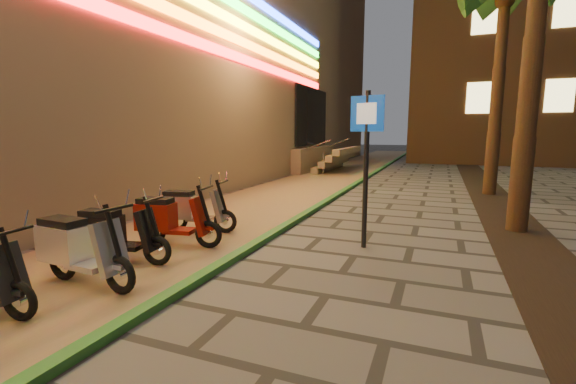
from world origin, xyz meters
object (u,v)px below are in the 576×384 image
at_px(pedestrian_sign, 366,148).
at_px(scooter_9, 190,209).
at_px(scooter_6, 77,248).
at_px(scooter_7, 114,233).
at_px(scooter_8, 168,219).

bearing_deg(pedestrian_sign, scooter_9, -162.74).
height_order(pedestrian_sign, scooter_9, pedestrian_sign).
xyz_separation_m(scooter_6, scooter_7, (-0.22, 0.85, -0.03)).
relative_size(scooter_6, scooter_8, 1.02).
relative_size(scooter_7, scooter_8, 0.96).
relative_size(scooter_7, scooter_9, 0.99).
height_order(scooter_6, scooter_8, scooter_6).
height_order(scooter_6, scooter_7, scooter_6).
xyz_separation_m(scooter_7, scooter_8, (0.20, 1.03, 0.02)).
height_order(pedestrian_sign, scooter_7, pedestrian_sign).
distance_m(scooter_8, scooter_9, 1.00).
bearing_deg(scooter_8, scooter_7, -110.86).
distance_m(scooter_7, scooter_8, 1.05).
bearing_deg(scooter_8, pedestrian_sign, 10.08).
relative_size(scooter_8, scooter_9, 1.03).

